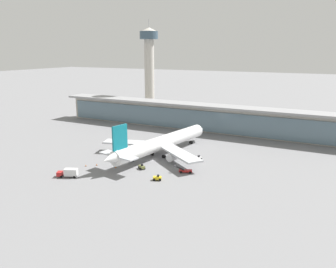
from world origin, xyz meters
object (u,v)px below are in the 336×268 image
Objects in this scene: service_truck_by_tail_blue at (131,158)px; control_tower at (149,65)px; service_truck_on_taxiway_red at (69,173)px; service_truck_near_nose_red at (185,171)px; safety_cone_alpha at (86,165)px; safety_cone_bravo at (116,167)px; safety_cone_charlie at (97,165)px; airliner_on_stand at (160,143)px; service_truck_at_far_stand_olive at (142,167)px; service_truck_mid_apron_yellow at (157,178)px; service_truck_under_wing_white at (198,158)px.

control_tower is (-40.65, 85.72, 33.88)m from service_truck_by_tail_blue.
service_truck_near_nose_red is at bearing 32.96° from service_truck_on_taxiway_red.
service_truck_on_taxiway_red is 11.93m from safety_cone_alpha.
safety_cone_bravo is 1.00× the size of safety_cone_charlie.
safety_cone_alpha is at bearing -128.37° from airliner_on_stand.
service_truck_at_far_stand_olive reaches higher than safety_cone_alpha.
service_truck_by_tail_blue is 0.10× the size of control_tower.
control_tower is 109.36m from safety_cone_alpha.
safety_cone_alpha is at bearing 101.16° from service_truck_on_taxiway_red.
control_tower reaches higher than service_truck_on_taxiway_red.
service_truck_on_taxiway_red is 120.25m from control_tower.
service_truck_mid_apron_yellow is 4.69× the size of safety_cone_charlie.
airliner_on_stand is at bearing 64.51° from service_truck_on_taxiway_red.
service_truck_by_tail_blue is 14.42m from safety_cone_charlie.
airliner_on_stand is 20.05× the size of service_truck_under_wing_white.
service_truck_on_taxiway_red is at bearing -134.99° from service_truck_at_far_stand_olive.
service_truck_on_taxiway_red is 0.12× the size of control_tower.
service_truck_near_nose_red reaches higher than safety_cone_charlie.
airliner_on_stand is at bearing 94.67° from service_truck_at_far_stand_olive.
service_truck_at_far_stand_olive is (-10.75, 7.26, 0.00)m from service_truck_mid_apron_yellow.
service_truck_under_wing_white is at bearing -48.32° from control_tower.
service_truck_under_wing_white is at bearing 36.11° from safety_cone_alpha.
service_truck_mid_apron_yellow is 0.51× the size of service_truck_by_tail_blue.
safety_cone_alpha is (-12.02, -14.08, -0.49)m from service_truck_by_tail_blue.
safety_cone_charlie is (-17.96, -4.51, -0.56)m from service_truck_at_far_stand_olive.
service_truck_by_tail_blue is at bearing 52.13° from safety_cone_charlie.
airliner_on_stand reaches higher than safety_cone_alpha.
safety_cone_alpha is at bearing -139.56° from safety_cone_charlie.
service_truck_under_wing_white and service_truck_at_far_stand_olive have the same top height.
service_truck_under_wing_white is 33.85m from safety_cone_bravo.
service_truck_mid_apron_yellow is (-5.53, -11.19, 0.07)m from service_truck_near_nose_red.
service_truck_by_tail_blue is 11.41m from service_truck_at_far_stand_olive.
service_truck_on_taxiway_red is 10.88× the size of safety_cone_alpha.
service_truck_on_taxiway_red is at bearing -74.49° from control_tower.
service_truck_near_nose_red reaches higher than safety_cone_bravo.
safety_cone_charlie is at bearing -127.87° from service_truck_by_tail_blue.
safety_cone_charlie is (-28.71, 2.75, -0.56)m from service_truck_mid_apron_yellow.
service_truck_on_taxiway_red is at bearing -147.04° from service_truck_near_nose_red.
service_truck_mid_apron_yellow is 12.97m from service_truck_at_far_stand_olive.
service_truck_mid_apron_yellow is (12.19, -24.91, -4.69)m from airliner_on_stand.
service_truck_mid_apron_yellow is 24.38m from service_truck_by_tail_blue.
airliner_on_stand reaches higher than service_truck_mid_apron_yellow.
service_truck_under_wing_white is 27.52m from service_truck_by_tail_blue.
service_truck_by_tail_blue is at bearing 173.41° from service_truck_near_nose_red.
safety_cone_alpha is at bearing -130.48° from service_truck_by_tail_blue.
service_truck_on_taxiway_red is at bearing -78.84° from safety_cone_alpha.
service_truck_on_taxiway_red is at bearing -93.50° from safety_cone_charlie.
control_tower reaches higher than airliner_on_stand.
control_tower reaches higher than service_truck_near_nose_red.
service_truck_by_tail_blue is 27.50m from service_truck_on_taxiway_red.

